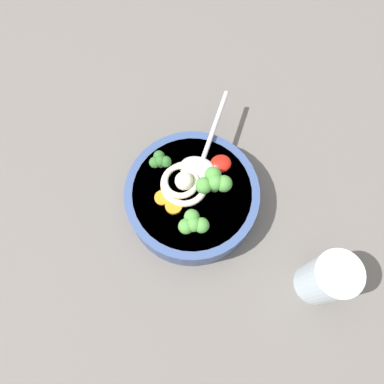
{
  "coord_description": "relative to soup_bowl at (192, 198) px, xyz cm",
  "views": [
    {
      "loc": [
        6.84,
        16.68,
        68.18
      ],
      "look_at": [
        1.8,
        -3.28,
        10.23
      ],
      "focal_mm": 36.58,
      "sensor_mm": 36.0,
      "label": 1
    }
  ],
  "objects": [
    {
      "name": "table_slab",
      "position": [
        -1.8,
        3.28,
        -5.21
      ],
      "size": [
        113.03,
        113.03,
        4.46
      ],
      "primitive_type": "cube",
      "color": "#5B5651",
      "rests_on": "ground"
    },
    {
      "name": "soup_bowl",
      "position": [
        0.0,
        0.0,
        0.0
      ],
      "size": [
        21.53,
        21.53,
        5.78
      ],
      "color": "#334775",
      "rests_on": "table_slab"
    },
    {
      "name": "noodle_pile",
      "position": [
        1.01,
        -1.5,
        3.84
      ],
      "size": [
        8.34,
        8.18,
        3.35
      ],
      "color": "beige",
      "rests_on": "soup_bowl"
    },
    {
      "name": "soup_spoon",
      "position": [
        -2.78,
        -4.35,
        3.59
      ],
      "size": [
        12.12,
        16.33,
        1.6
      ],
      "rotation": [
        0.0,
        0.0,
        4.14
      ],
      "color": "#B7B7BC",
      "rests_on": "soup_bowl"
    },
    {
      "name": "chili_sauce_dollop",
      "position": [
        -5.55,
        -3.29,
        3.56
      ],
      "size": [
        3.4,
        3.06,
        1.53
      ],
      "primitive_type": "ellipsoid",
      "color": "#B2190F",
      "rests_on": "soup_bowl"
    },
    {
      "name": "broccoli_floret_beside_noodles",
      "position": [
        3.74,
        -5.77,
        4.53
      ],
      "size": [
        3.51,
        3.02,
        2.77
      ],
      "color": "#7A9E60",
      "rests_on": "soup_bowl"
    },
    {
      "name": "broccoli_floret_front",
      "position": [
        -3.56,
        0.09,
        5.33
      ],
      "size": [
        5.11,
        4.4,
        4.04
      ],
      "color": "#7A9E60",
      "rests_on": "soup_bowl"
    },
    {
      "name": "broccoli_floret_left",
      "position": [
        1.21,
        5.56,
        5.06
      ],
      "size": [
        4.58,
        3.94,
        3.62
      ],
      "color": "#7A9E60",
      "rests_on": "soup_bowl"
    },
    {
      "name": "carrot_slice_extra_b",
      "position": [
        3.32,
        1.62,
        3.14
      ],
      "size": [
        2.69,
        2.69,
        0.7
      ],
      "primitive_type": "cylinder",
      "color": "orange",
      "rests_on": "soup_bowl"
    },
    {
      "name": "carrot_slice_far",
      "position": [
        4.78,
        -0.11,
        3.05
      ],
      "size": [
        2.38,
        2.38,
        0.52
      ],
      "primitive_type": "cylinder",
      "color": "orange",
      "rests_on": "soup_bowl"
    },
    {
      "name": "drinking_glass",
      "position": [
        -15.74,
        17.84,
        2.77
      ],
      "size": [
        6.78,
        6.78,
        11.5
      ],
      "primitive_type": "cylinder",
      "color": "silver",
      "rests_on": "table_slab"
    }
  ]
}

